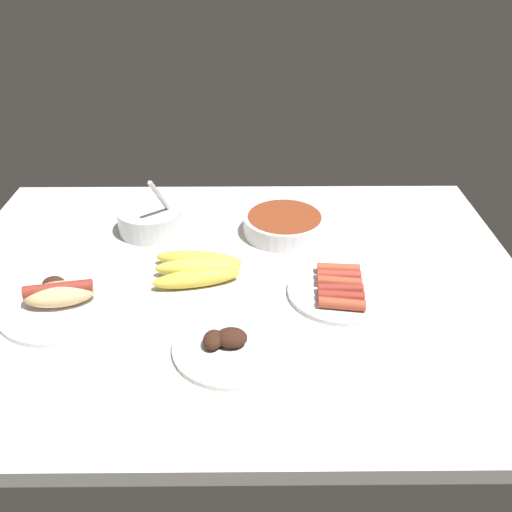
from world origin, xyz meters
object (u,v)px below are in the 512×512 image
object	(u,v)px
plate_sausages	(340,290)
banana_bunch	(198,268)
plate_grilled_meat	(232,345)
bowl_chili	(284,224)
bowl_coleslaw	(151,219)
plate_hotdog_assembled	(61,299)

from	to	relation	value
plate_sausages	banana_bunch	world-z (taller)	banana_bunch
banana_bunch	plate_grilled_meat	bearing A→B (deg)	-70.85
bowl_chili	bowl_coleslaw	xyz separation A→B (cm)	(-31.06, 1.43, 0.68)
bowl_chili	plate_hotdog_assembled	world-z (taller)	plate_hotdog_assembled
bowl_chili	plate_grilled_meat	xyz separation A→B (cm)	(-10.96, -39.97, -1.57)
plate_hotdog_assembled	bowl_chili	bearing A→B (deg)	32.72
banana_bunch	plate_grilled_meat	xyz separation A→B (cm)	(7.73, -22.25, -0.95)
plate_sausages	banana_bunch	distance (cm)	29.06
bowl_coleslaw	plate_hotdog_assembled	world-z (taller)	bowl_coleslaw
bowl_chili	banana_bunch	distance (cm)	25.77
bowl_chili	plate_hotdog_assembled	size ratio (longest dim) A/B	0.82
plate_hotdog_assembled	banana_bunch	size ratio (longest dim) A/B	1.24
banana_bunch	plate_grilled_meat	distance (cm)	23.57
banana_bunch	bowl_coleslaw	bearing A→B (deg)	122.84
bowl_chili	plate_sausages	distance (cm)	26.18
banana_bunch	plate_grilled_meat	world-z (taller)	same
bowl_coleslaw	plate_grilled_meat	world-z (taller)	bowl_coleslaw
plate_hotdog_assembled	plate_grilled_meat	bearing A→B (deg)	-19.97
plate_sausages	plate_grilled_meat	xyz separation A→B (cm)	(-20.57, -15.65, -0.18)
banana_bunch	plate_grilled_meat	size ratio (longest dim) A/B	0.91
banana_bunch	plate_sausages	bearing A→B (deg)	-13.11
plate_sausages	plate_hotdog_assembled	world-z (taller)	plate_hotdog_assembled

